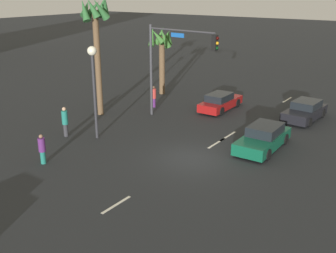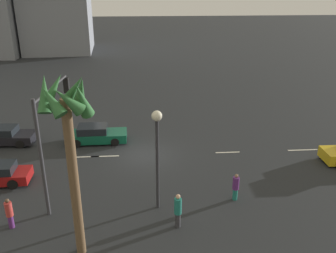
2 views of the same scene
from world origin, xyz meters
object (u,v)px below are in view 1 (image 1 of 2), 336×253
Objects in this scene: palm_tree_0 at (96,26)px; pedestrian_2 at (65,121)px; car_0 at (305,111)px; pedestrian_0 at (154,96)px; car_1 at (220,102)px; car_3 at (263,138)px; streetlamp at (93,74)px; palm_tree_1 at (161,46)px; traffic_signal at (171,57)px; pedestrian_1 at (42,149)px.

pedestrian_2 is at bearing -162.06° from palm_tree_0.
palm_tree_0 is at bearing 17.94° from pedestrian_2.
car_0 is 2.57× the size of pedestrian_0.
pedestrian_2 is at bearing 154.91° from car_1.
car_1 is (-1.33, 6.14, -0.02)m from car_0.
car_3 is 12.30m from pedestrian_2.
streetlamp is at bearing -62.61° from pedestrian_2.
palm_tree_1 reaches higher than pedestrian_2.
palm_tree_1 reaches higher than pedestrian_0.
pedestrian_2 is 0.23× the size of palm_tree_0.
car_1 is 7.71m from palm_tree_1.
car_1 is 0.76× the size of palm_tree_1.
traffic_signal is (1.33, 7.55, 3.86)m from car_3.
traffic_signal is 0.77× the size of palm_tree_0.
traffic_signal is 5.00m from pedestrian_0.
palm_tree_0 reaches higher than car_3.
palm_tree_0 reaches higher than pedestrian_1.
car_0 is 0.77× the size of streetlamp.
traffic_signal is at bearing 158.87° from car_1.
pedestrian_2 reaches higher than car_0.
car_3 is 2.44× the size of pedestrian_2.
pedestrian_0 is (7.60, 1.28, -3.17)m from streetlamp.
pedestrian_0 is at bearing 9.57° from streetlamp.
palm_tree_1 is at bearing 16.25° from streetlamp.
car_0 is 16.03m from palm_tree_0.
pedestrian_0 is 0.20× the size of palm_tree_0.
pedestrian_0 is 1.03× the size of pedestrian_1.
palm_tree_0 is (-2.03, 5.01, 1.97)m from traffic_signal.
traffic_signal is 1.14× the size of streetlamp.
car_3 is 10.80m from streetlamp.
streetlamp reaches higher than pedestrian_1.
pedestrian_2 reaches higher than pedestrian_0.
car_0 is at bearing -39.73° from streetlamp.
pedestrian_0 is at bearing 118.12° from car_1.
palm_tree_1 is at bearing -0.08° from palm_tree_0.
traffic_signal is (-4.30, 1.66, 3.89)m from car_1.
car_3 is 10.97m from pedestrian_0.
car_3 is at bearing -99.97° from traffic_signal.
palm_tree_0 reaches higher than streetlamp.
pedestrian_0 is (-3.80, 10.76, 0.27)m from car_0.
streetlamp is (-11.41, 9.48, 3.44)m from car_0.
pedestrian_0 is at bearing -151.79° from palm_tree_1.
pedestrian_2 is (3.56, 2.27, 0.15)m from pedestrian_1.
pedestrian_0 is at bearing 58.25° from traffic_signal.
car_3 reaches higher than car_1.
palm_tree_0 is 1.44× the size of palm_tree_1.
car_1 is at bearing -25.09° from pedestrian_2.
palm_tree_1 is (15.92, 3.78, 3.39)m from pedestrian_1.
palm_tree_0 reaches higher than palm_tree_1.
palm_tree_1 reaches higher than pedestrian_1.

